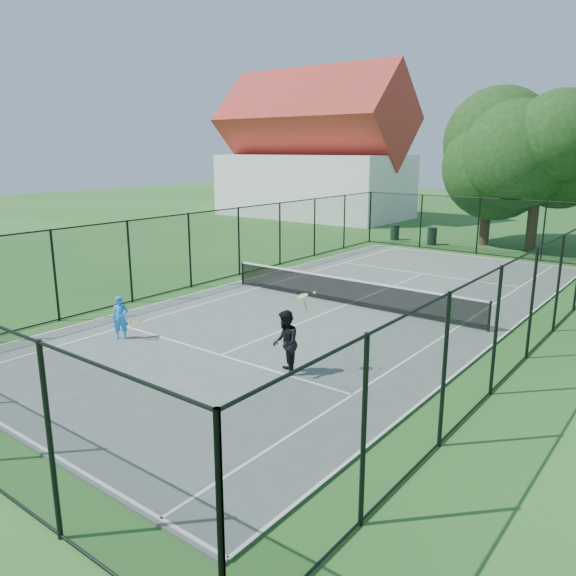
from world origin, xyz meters
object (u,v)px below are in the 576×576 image
Objects in this scene: tennis_net at (348,290)px; trash_bin_right at (432,236)px; player_blue at (120,318)px; trash_bin_left at (395,232)px; player_black at (285,343)px.

trash_bin_right is at bearing 102.23° from tennis_net.
trash_bin_right is 0.80× the size of player_blue.
player_blue reaches higher than trash_bin_left.
trash_bin_right is at bearing 104.30° from player_black.
trash_bin_left is 0.45× the size of player_black.
tennis_net is at bearing -68.84° from trash_bin_left.
trash_bin_left is at bearing 96.37° from player_blue.
tennis_net is 10.92× the size of trash_bin_left.
tennis_net reaches higher than trash_bin_left.
player_blue is (-0.13, -21.53, 0.18)m from trash_bin_right.
player_blue is 0.61× the size of player_black.
trash_bin_left is at bearing 111.16° from tennis_net.
player_blue reaches higher than tennis_net.
trash_bin_right is 0.49× the size of player_black.
trash_bin_left is 22.00m from player_blue.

